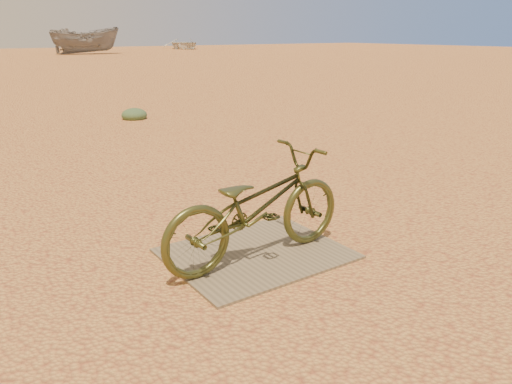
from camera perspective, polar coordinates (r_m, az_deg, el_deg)
ground at (r=4.10m, az=-0.30°, el=-8.38°), size 120.00×120.00×0.00m
plywood_board at (r=4.27m, az=0.00°, el=-7.04°), size 1.44×1.16×0.02m
bicycle at (r=4.00m, az=0.06°, el=-1.68°), size 1.74×0.66×0.90m
boat_mid_right at (r=45.44m, az=-18.88°, el=16.07°), size 5.76×2.47×2.18m
boat_far_right at (r=56.27m, az=-8.23°, el=16.43°), size 4.78×5.96×1.10m
kale_b at (r=11.26m, az=-13.71°, el=8.12°), size 0.55×0.55×0.30m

